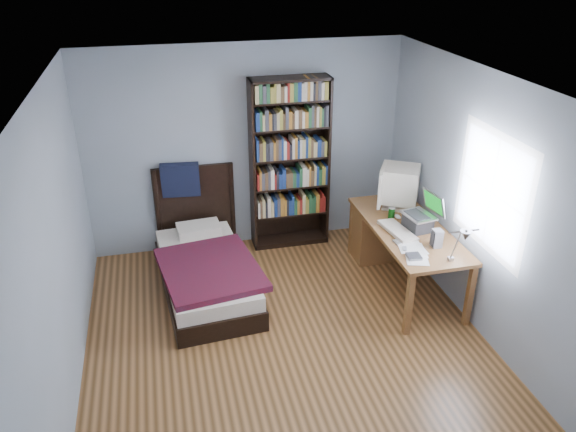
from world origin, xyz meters
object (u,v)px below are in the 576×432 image
object	(u,v)px
soda_can	(392,213)
bookshelf	(290,165)
crt_monitor	(398,185)
keyboard	(398,231)
desk_lamp	(464,238)
bed	(205,266)
speaker	(437,238)
desk	(388,232)
laptop	(420,219)

from	to	relation	value
soda_can	bookshelf	size ratio (longest dim) A/B	0.06
crt_monitor	keyboard	bearing A→B (deg)	-111.48
desk_lamp	bed	world-z (taller)	desk_lamp
keyboard	speaker	world-z (taller)	speaker
keyboard	bookshelf	size ratio (longest dim) A/B	0.24
crt_monitor	bed	xyz separation A→B (m)	(-2.23, -0.01, -0.75)
crt_monitor	bed	world-z (taller)	crt_monitor
desk	soda_can	distance (m)	0.46
desk_lamp	crt_monitor	bearing A→B (deg)	87.55
laptop	keyboard	xyz separation A→B (m)	(-0.25, -0.01, -0.10)
desk	crt_monitor	xyz separation A→B (m)	(0.07, 0.00, 0.59)
keyboard	soda_can	xyz separation A→B (m)	(0.06, 0.32, 0.05)
speaker	soda_can	size ratio (longest dim) A/B	1.47
desk_lamp	keyboard	size ratio (longest dim) A/B	1.05
desk_lamp	soda_can	distance (m)	1.35
desk	crt_monitor	distance (m)	0.60
desk_lamp	bed	size ratio (longest dim) A/B	0.27
keyboard	desk	bearing A→B (deg)	66.05
crt_monitor	laptop	bearing A→B (deg)	-87.74
crt_monitor	speaker	distance (m)	0.97
bed	laptop	bearing A→B (deg)	-13.76
desk	keyboard	size ratio (longest dim) A/B	3.40
desk	soda_can	world-z (taller)	soda_can
crt_monitor	bed	size ratio (longest dim) A/B	0.30
desk	bookshelf	size ratio (longest dim) A/B	0.83
soda_can	bed	bearing A→B (deg)	173.11
desk	desk_lamp	size ratio (longest dim) A/B	3.25
keyboard	bed	xyz separation A→B (m)	(-2.01, 0.57, -0.49)
desk	crt_monitor	size ratio (longest dim) A/B	2.87
keyboard	soda_can	bearing A→B (deg)	70.52
desk_lamp	bed	distance (m)	2.81
keyboard	bed	bearing A→B (deg)	155.67
laptop	soda_can	xyz separation A→B (m)	(-0.19, 0.30, -0.05)
desk_lamp	soda_can	bearing A→B (deg)	94.33
bed	soda_can	bearing A→B (deg)	-6.89
bookshelf	laptop	bearing A→B (deg)	-50.90
desk_lamp	speaker	distance (m)	0.70
keyboard	speaker	distance (m)	0.46
desk_lamp	soda_can	size ratio (longest dim) A/B	4.20
bookshelf	speaker	bearing A→B (deg)	-57.75
speaker	bed	size ratio (longest dim) A/B	0.09
keyboard	crt_monitor	bearing A→B (deg)	59.94
laptop	bed	bearing A→B (deg)	166.24
laptop	desk_lamp	distance (m)	1.05
desk	desk_lamp	xyz separation A→B (m)	(0.00, -1.55, 0.74)
laptop	keyboard	world-z (taller)	laptop
desk	bed	world-z (taller)	bed
desk_lamp	speaker	bearing A→B (deg)	81.26
soda_can	bed	size ratio (longest dim) A/B	0.06
crt_monitor	soda_can	xyz separation A→B (m)	(-0.16, -0.26, -0.22)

